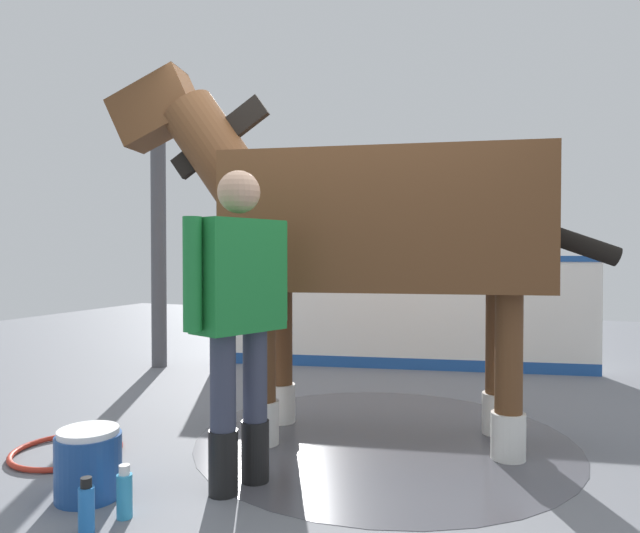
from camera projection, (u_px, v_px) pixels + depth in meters
name	position (u px, v px, depth m)	size (l,w,h in m)	color
ground_plane	(352.00, 447.00, 3.51)	(16.00, 16.00, 0.02)	slate
wet_patch	(383.00, 438.00, 3.65)	(2.45, 2.45, 0.00)	#4C4C54
barrier_wall	(397.00, 316.00, 5.87)	(3.98, 0.83, 1.20)	white
roof_post_near	(159.00, 245.00, 5.97)	(0.16, 0.16, 2.63)	#4C4C51
horse	(365.00, 227.00, 3.64)	(3.32, 1.21, 2.50)	brown
handler	(239.00, 306.00, 2.86)	(0.38, 0.63, 1.64)	black
wash_bucket	(89.00, 463.00, 2.76)	(0.32, 0.32, 0.34)	#1E478C
bottle_shampoo	(125.00, 494.00, 2.55)	(0.07, 0.07, 0.24)	#3399CC
bottle_spray	(86.00, 507.00, 2.41)	(0.07, 0.07, 0.24)	blue
hose_coil	(67.00, 451.00, 3.37)	(0.65, 0.65, 0.03)	#B72D1E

